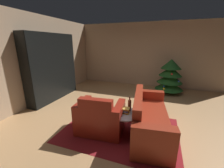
{
  "coord_description": "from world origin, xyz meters",
  "views": [
    {
      "loc": [
        0.57,
        -3.16,
        1.89
      ],
      "look_at": [
        -0.49,
        -0.16,
        0.97
      ],
      "focal_mm": 22.74,
      "sensor_mm": 36.0,
      "label": 1
    }
  ],
  "objects_px": {
    "decorated_tree": "(170,76)",
    "coffee_table": "(125,115)",
    "couch_red": "(149,119)",
    "bottle_on_table": "(130,105)",
    "armchair_red": "(100,118)",
    "bookshelf_unit": "(55,67)",
    "book_stack_on_table": "(125,110)"
  },
  "relations": [
    {
      "from": "decorated_tree",
      "to": "coffee_table",
      "type": "bearing_deg",
      "value": -107.52
    },
    {
      "from": "couch_red",
      "to": "bottle_on_table",
      "type": "xyz_separation_m",
      "value": [
        -0.42,
        -0.08,
        0.3
      ]
    },
    {
      "from": "coffee_table",
      "to": "decorated_tree",
      "type": "relative_size",
      "value": 0.48
    },
    {
      "from": "bottle_on_table",
      "to": "decorated_tree",
      "type": "relative_size",
      "value": 0.24
    },
    {
      "from": "couch_red",
      "to": "decorated_tree",
      "type": "distance_m",
      "value": 2.89
    },
    {
      "from": "armchair_red",
      "to": "bookshelf_unit",
      "type": "bearing_deg",
      "value": 148.68
    },
    {
      "from": "book_stack_on_table",
      "to": "bottle_on_table",
      "type": "xyz_separation_m",
      "value": [
        0.07,
        0.14,
        0.07
      ]
    },
    {
      "from": "couch_red",
      "to": "book_stack_on_table",
      "type": "xyz_separation_m",
      "value": [
        -0.49,
        -0.22,
        0.23
      ]
    },
    {
      "from": "armchair_red",
      "to": "book_stack_on_table",
      "type": "height_order",
      "value": "armchair_red"
    },
    {
      "from": "couch_red",
      "to": "book_stack_on_table",
      "type": "distance_m",
      "value": 0.58
    },
    {
      "from": "couch_red",
      "to": "book_stack_on_table",
      "type": "height_order",
      "value": "couch_red"
    },
    {
      "from": "decorated_tree",
      "to": "couch_red",
      "type": "bearing_deg",
      "value": -99.91
    },
    {
      "from": "armchair_red",
      "to": "book_stack_on_table",
      "type": "distance_m",
      "value": 0.57
    },
    {
      "from": "couch_red",
      "to": "book_stack_on_table",
      "type": "relative_size",
      "value": 9.16
    },
    {
      "from": "couch_red",
      "to": "bottle_on_table",
      "type": "height_order",
      "value": "couch_red"
    },
    {
      "from": "bookshelf_unit",
      "to": "book_stack_on_table",
      "type": "distance_m",
      "value": 3.14
    },
    {
      "from": "book_stack_on_table",
      "to": "armchair_red",
      "type": "bearing_deg",
      "value": -162.85
    },
    {
      "from": "couch_red",
      "to": "coffee_table",
      "type": "height_order",
      "value": "couch_red"
    },
    {
      "from": "couch_red",
      "to": "decorated_tree",
      "type": "bearing_deg",
      "value": 80.09
    },
    {
      "from": "coffee_table",
      "to": "decorated_tree",
      "type": "distance_m",
      "value": 3.23
    },
    {
      "from": "coffee_table",
      "to": "decorated_tree",
      "type": "bearing_deg",
      "value": 72.48
    },
    {
      "from": "coffee_table",
      "to": "bottle_on_table",
      "type": "xyz_separation_m",
      "value": [
        0.06,
        0.17,
        0.18
      ]
    },
    {
      "from": "armchair_red",
      "to": "coffee_table",
      "type": "height_order",
      "value": "armchair_red"
    },
    {
      "from": "couch_red",
      "to": "coffee_table",
      "type": "distance_m",
      "value": 0.55
    },
    {
      "from": "book_stack_on_table",
      "to": "decorated_tree",
      "type": "distance_m",
      "value": 3.2
    },
    {
      "from": "bookshelf_unit",
      "to": "armchair_red",
      "type": "xyz_separation_m",
      "value": [
        2.31,
        -1.41,
        -0.79
      ]
    },
    {
      "from": "bookshelf_unit",
      "to": "couch_red",
      "type": "height_order",
      "value": "bookshelf_unit"
    },
    {
      "from": "bookshelf_unit",
      "to": "armchair_red",
      "type": "relative_size",
      "value": 2.12
    },
    {
      "from": "armchair_red",
      "to": "decorated_tree",
      "type": "distance_m",
      "value": 3.55
    },
    {
      "from": "bookshelf_unit",
      "to": "bottle_on_table",
      "type": "distance_m",
      "value": 3.13
    },
    {
      "from": "armchair_red",
      "to": "bottle_on_table",
      "type": "distance_m",
      "value": 0.71
    },
    {
      "from": "armchair_red",
      "to": "coffee_table",
      "type": "relative_size",
      "value": 1.64
    }
  ]
}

